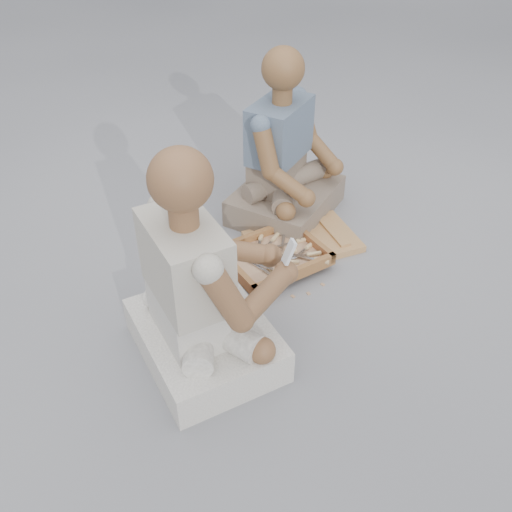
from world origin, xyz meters
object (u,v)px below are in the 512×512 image
object	(u,v)px
tool_tray	(274,257)
craftsman	(200,295)
carved_panel	(303,242)
companion	(285,163)

from	to	relation	value
tool_tray	craftsman	xyz separation A→B (m)	(-0.46, -0.43, 0.26)
carved_panel	craftsman	world-z (taller)	craftsman
carved_panel	tool_tray	world-z (taller)	tool_tray
carved_panel	companion	xyz separation A→B (m)	(0.02, 0.32, 0.28)
carved_panel	craftsman	distance (m)	0.91
carved_panel	companion	distance (m)	0.42
carved_panel	companion	size ratio (longest dim) A/B	0.60
tool_tray	craftsman	world-z (taller)	craftsman
tool_tray	companion	xyz separation A→B (m)	(0.22, 0.43, 0.24)
companion	tool_tray	bearing A→B (deg)	21.91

